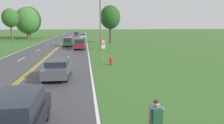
# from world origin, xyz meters

# --- Properties ---
(hitchhiker_person) EXTENTS (0.57, 0.41, 1.67)m
(hitchhiker_person) POSITION_xyz_m (7.40, 5.89, 1.02)
(hitchhiker_person) COLOR #38476B
(hitchhiker_person) RESTS_ON ground
(fire_hydrant) EXTENTS (0.47, 0.31, 0.85)m
(fire_hydrant) POSITION_xyz_m (7.75, 20.39, 0.43)
(fire_hydrant) COLOR red
(fire_hydrant) RESTS_ON ground
(traffic_sign) EXTENTS (0.60, 0.10, 2.60)m
(traffic_sign) POSITION_xyz_m (7.14, 22.53, 1.96)
(traffic_sign) COLOR gray
(traffic_sign) RESTS_ON ground
(utility_pole_midground) EXTENTS (1.80, 0.24, 9.86)m
(utility_pole_midground) POSITION_xyz_m (7.71, 33.72, 5.09)
(utility_pole_midground) COLOR brown
(utility_pole_midground) RESTS_ON ground
(tree_left_verge) EXTENTS (6.73, 6.73, 9.39)m
(tree_left_verge) POSITION_xyz_m (-11.55, 62.08, 5.51)
(tree_left_verge) COLOR brown
(tree_left_verge) RESTS_ON ground
(tree_behind_sign) EXTENTS (7.47, 7.47, 10.10)m
(tree_behind_sign) POSITION_xyz_m (-12.81, 69.45, 5.79)
(tree_behind_sign) COLOR brown
(tree_behind_sign) RESTS_ON ground
(tree_right_cluster) EXTENTS (4.08, 4.08, 8.31)m
(tree_right_cluster) POSITION_xyz_m (-13.53, 54.47, 5.93)
(tree_right_cluster) COLOR brown
(tree_right_cluster) RESTS_ON ground
(tree_far_back) EXTENTS (4.73, 4.73, 8.69)m
(tree_far_back) POSITION_xyz_m (11.07, 46.85, 5.94)
(tree_far_back) COLOR #473828
(tree_far_back) RESTS_ON ground
(car_black_sedan_approaching) EXTENTS (1.95, 4.69, 1.67)m
(car_black_sedan_approaching) POSITION_xyz_m (2.39, 6.94, 0.85)
(car_black_sedan_approaching) COLOR black
(car_black_sedan_approaching) RESTS_ON ground
(car_dark_grey_sedan_mid_near) EXTENTS (1.96, 3.95, 1.45)m
(car_dark_grey_sedan_mid_near) POSITION_xyz_m (2.81, 15.71, 0.76)
(car_dark_grey_sedan_mid_near) COLOR black
(car_dark_grey_sedan_mid_near) RESTS_ON ground
(car_maroon_suv_mid_far) EXTENTS (2.01, 4.96, 1.86)m
(car_maroon_suv_mid_far) POSITION_xyz_m (4.05, 35.33, 0.98)
(car_maroon_suv_mid_far) COLOR black
(car_maroon_suv_mid_far) RESTS_ON ground
(car_dark_green_van_receding) EXTENTS (1.93, 4.25, 1.70)m
(car_dark_green_van_receding) POSITION_xyz_m (1.81, 40.55, 0.88)
(car_dark_green_van_receding) COLOR black
(car_dark_green_van_receding) RESTS_ON ground
(car_champagne_sedan_distant) EXTENTS (1.81, 4.30, 1.31)m
(car_champagne_sedan_distant) POSITION_xyz_m (4.49, 65.39, 0.70)
(car_champagne_sedan_distant) COLOR black
(car_champagne_sedan_distant) RESTS_ON ground
(car_dark_blue_sedan_horizon) EXTENTS (1.83, 4.15, 1.44)m
(car_dark_blue_sedan_horizon) POSITION_xyz_m (1.69, 84.58, 0.74)
(car_dark_blue_sedan_horizon) COLOR black
(car_dark_blue_sedan_horizon) RESTS_ON ground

